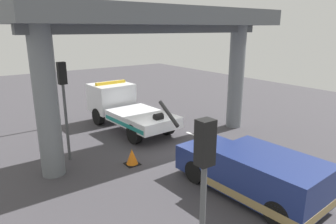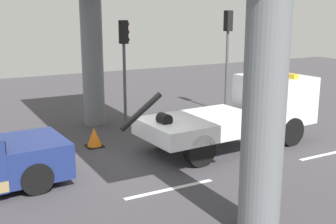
{
  "view_description": "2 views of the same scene",
  "coord_description": "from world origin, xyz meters",
  "px_view_note": "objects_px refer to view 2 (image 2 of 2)",
  "views": [
    {
      "loc": [
        -10.86,
        7.83,
        5.54
      ],
      "look_at": [
        -0.15,
        0.08,
        1.86
      ],
      "focal_mm": 32.28,
      "sensor_mm": 36.0,
      "label": 1
    },
    {
      "loc": [
        -5.09,
        -11.41,
        4.55
      ],
      "look_at": [
        1.35,
        0.33,
        1.4
      ],
      "focal_mm": 45.74,
      "sensor_mm": 36.0,
      "label": 2
    }
  ],
  "objects_px": {
    "tow_truck_white": "(245,110)",
    "traffic_light_mid": "(228,39)",
    "traffic_light_far": "(124,50)",
    "traffic_cone_orange": "(94,138)"
  },
  "relations": [
    {
      "from": "tow_truck_white",
      "to": "traffic_light_far",
      "type": "distance_m",
      "value": 5.31
    },
    {
      "from": "traffic_light_far",
      "to": "traffic_cone_orange",
      "type": "bearing_deg",
      "value": -135.91
    },
    {
      "from": "traffic_light_far",
      "to": "traffic_cone_orange",
      "type": "height_order",
      "value": "traffic_light_far"
    },
    {
      "from": "tow_truck_white",
      "to": "traffic_cone_orange",
      "type": "relative_size",
      "value": 10.76
    },
    {
      "from": "tow_truck_white",
      "to": "traffic_light_far",
      "type": "xyz_separation_m",
      "value": [
        -2.75,
        4.14,
        1.89
      ]
    },
    {
      "from": "traffic_light_far",
      "to": "tow_truck_white",
      "type": "bearing_deg",
      "value": -56.34
    },
    {
      "from": "traffic_light_far",
      "to": "traffic_cone_orange",
      "type": "distance_m",
      "value": 3.96
    },
    {
      "from": "traffic_light_far",
      "to": "traffic_cone_orange",
      "type": "relative_size",
      "value": 6.23
    },
    {
      "from": "tow_truck_white",
      "to": "traffic_light_mid",
      "type": "relative_size",
      "value": 1.59
    },
    {
      "from": "tow_truck_white",
      "to": "traffic_light_mid",
      "type": "xyz_separation_m",
      "value": [
        2.25,
        4.14,
        2.14
      ]
    }
  ]
}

